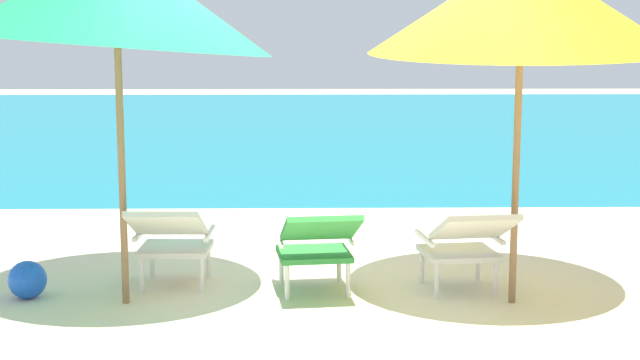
% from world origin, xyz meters
% --- Properties ---
extents(ground_plane, '(40.00, 40.00, 0.00)m').
position_xyz_m(ground_plane, '(0.00, 4.00, 0.00)').
color(ground_plane, beige).
extents(ocean_band, '(40.00, 18.00, 0.01)m').
position_xyz_m(ocean_band, '(0.00, 12.42, 0.00)').
color(ocean_band, teal).
rests_on(ocean_band, ground_plane).
extents(lounge_chair_left, '(0.56, 0.89, 0.68)m').
position_xyz_m(lounge_chair_left, '(-1.10, 0.17, 0.40)').
color(lounge_chair_left, silver).
rests_on(lounge_chair_left, ground_plane).
extents(lounge_chair_center, '(0.64, 0.93, 0.68)m').
position_xyz_m(lounge_chair_center, '(-0.03, -0.01, 0.40)').
color(lounge_chair_center, '#338E3D').
rests_on(lounge_chair_center, ground_plane).
extents(lounge_chair_right, '(0.64, 0.93, 0.68)m').
position_xyz_m(lounge_chair_right, '(1.04, -0.00, 0.40)').
color(lounge_chair_right, silver).
rests_on(lounge_chair_right, ground_plane).
extents(beach_umbrella_right, '(2.58, 2.60, 2.48)m').
position_xyz_m(beach_umbrella_right, '(1.34, -0.17, 2.09)').
color(beach_umbrella_right, olive).
rests_on(beach_umbrella_right, ground_plane).
extents(beach_ball, '(0.27, 0.27, 0.27)m').
position_xyz_m(beach_ball, '(-2.11, -0.00, 0.14)').
color(beach_ball, blue).
rests_on(beach_ball, ground_plane).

